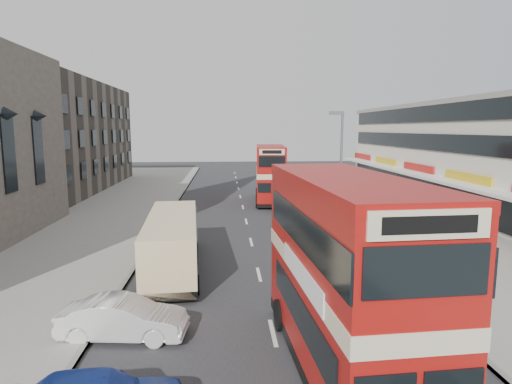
# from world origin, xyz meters

# --- Properties ---
(ground) EXTENTS (160.00, 160.00, 0.00)m
(ground) POSITION_xyz_m (0.00, 0.00, 0.00)
(ground) COLOR #28282B
(ground) RESTS_ON ground
(road_surface) EXTENTS (12.00, 90.00, 0.01)m
(road_surface) POSITION_xyz_m (0.00, 20.00, 0.01)
(road_surface) COLOR #28282B
(road_surface) RESTS_ON ground
(pavement_right) EXTENTS (12.00, 90.00, 0.15)m
(pavement_right) POSITION_xyz_m (12.00, 20.00, 0.07)
(pavement_right) COLOR gray
(pavement_right) RESTS_ON ground
(pavement_left) EXTENTS (12.00, 90.00, 0.15)m
(pavement_left) POSITION_xyz_m (-12.00, 20.00, 0.07)
(pavement_left) COLOR gray
(pavement_left) RESTS_ON ground
(kerb_left) EXTENTS (0.20, 90.00, 0.16)m
(kerb_left) POSITION_xyz_m (-6.10, 20.00, 0.07)
(kerb_left) COLOR gray
(kerb_left) RESTS_ON ground
(kerb_right) EXTENTS (0.20, 90.00, 0.16)m
(kerb_right) POSITION_xyz_m (6.10, 20.00, 0.07)
(kerb_right) COLOR gray
(kerb_right) RESTS_ON ground
(brick_terrace) EXTENTS (14.00, 28.00, 12.00)m
(brick_terrace) POSITION_xyz_m (-22.00, 38.00, 6.00)
(brick_terrace) COLOR #66594C
(brick_terrace) RESTS_ON ground
(commercial_row) EXTENTS (9.90, 46.20, 9.30)m
(commercial_row) POSITION_xyz_m (19.95, 22.00, 4.70)
(commercial_row) COLOR beige
(commercial_row) RESTS_ON ground
(street_lamp) EXTENTS (1.00, 0.20, 8.12)m
(street_lamp) POSITION_xyz_m (6.52, 18.00, 4.78)
(street_lamp) COLOR slate
(street_lamp) RESTS_ON ground
(bus_main) EXTENTS (3.24, 9.97, 5.46)m
(bus_main) POSITION_xyz_m (1.75, -0.47, 2.87)
(bus_main) COLOR black
(bus_main) RESTS_ON ground
(bus_second) EXTENTS (3.19, 9.54, 5.17)m
(bus_second) POSITION_xyz_m (2.72, 28.40, 2.72)
(bus_second) COLOR black
(bus_second) RESTS_ON ground
(coach) EXTENTS (3.01, 9.48, 2.47)m
(coach) POSITION_xyz_m (-4.20, 9.14, 1.46)
(coach) COLOR black
(coach) RESTS_ON ground
(car_left_front) EXTENTS (4.30, 1.88, 1.37)m
(car_left_front) POSITION_xyz_m (-5.00, 2.00, 0.69)
(car_left_front) COLOR white
(car_left_front) RESTS_ON ground
(car_right_a) EXTENTS (4.64, 2.16, 1.31)m
(car_right_a) POSITION_xyz_m (4.94, 17.44, 0.66)
(car_right_a) COLOR maroon
(car_right_a) RESTS_ON ground
(car_right_b) EXTENTS (4.73, 2.33, 1.29)m
(car_right_b) POSITION_xyz_m (5.52, 19.30, 0.65)
(car_right_b) COLOR orange
(car_right_b) RESTS_ON ground
(car_right_c) EXTENTS (3.54, 1.66, 1.17)m
(car_right_c) POSITION_xyz_m (4.93, 32.34, 0.59)
(car_right_c) COLOR #5175A2
(car_right_c) RESTS_ON ground
(pedestrian_near) EXTENTS (0.74, 0.60, 1.75)m
(pedestrian_near) POSITION_xyz_m (8.57, 14.07, 1.02)
(pedestrian_near) COLOR gray
(pedestrian_near) RESTS_ON pavement_right
(cyclist) EXTENTS (0.73, 1.59, 1.97)m
(cyclist) POSITION_xyz_m (3.84, 21.76, 0.68)
(cyclist) COLOR gray
(cyclist) RESTS_ON ground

